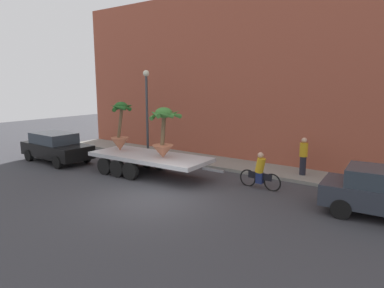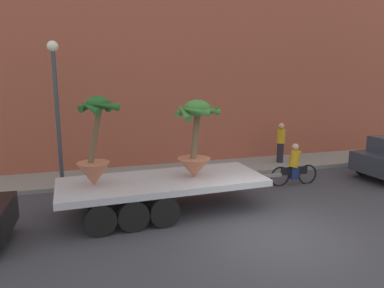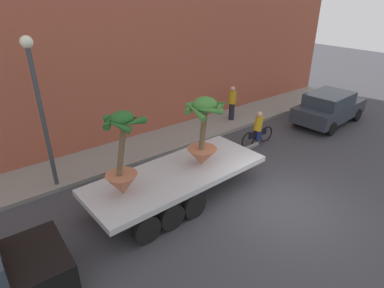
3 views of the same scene
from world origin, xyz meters
TOP-DOWN VIEW (x-y plane):
  - ground_plane at (0.00, 0.00)m, footprint 60.00×60.00m
  - sidewalk at (0.00, 6.10)m, footprint 24.00×2.20m
  - building_facade at (0.00, 7.80)m, footprint 24.00×1.20m
  - flatbed_trailer at (-2.60, 2.28)m, footprint 6.87×2.49m
  - potted_palm_rear at (-4.16, 2.23)m, footprint 1.19×1.18m
  - potted_palm_middle at (-1.38, 2.20)m, footprint 1.32×1.44m
  - cyclist at (2.70, 3.43)m, footprint 1.84×0.36m
  - trailing_car at (-8.40, 1.39)m, footprint 4.41×1.99m
  - pedestrian_near_gate at (3.63, 5.99)m, footprint 0.36×0.36m
  - street_lamp at (-5.24, 5.30)m, footprint 0.36×0.36m

SIDE VIEW (x-z plane):
  - ground_plane at x=0.00m, z-range 0.00..0.00m
  - sidewalk at x=0.00m, z-range 0.00..0.15m
  - cyclist at x=2.70m, z-range -0.10..1.44m
  - flatbed_trailer at x=-2.60m, z-range 0.27..1.25m
  - trailing_car at x=-8.40m, z-range 0.04..1.62m
  - pedestrian_near_gate at x=3.63m, z-range 0.19..1.90m
  - potted_palm_rear at x=-4.16m, z-range 0.79..3.18m
  - potted_palm_middle at x=-1.38m, z-range 0.96..3.21m
  - street_lamp at x=-5.24m, z-range 0.82..5.65m
  - building_facade at x=0.00m, z-range 0.00..9.21m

